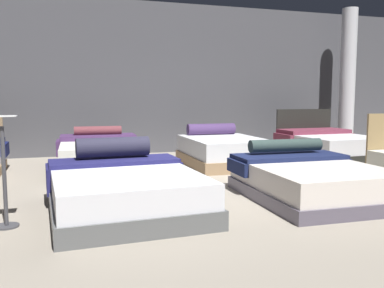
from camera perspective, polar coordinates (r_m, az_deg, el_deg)
name	(u,v)px	position (r m, az deg, el deg)	size (l,w,h in m)	color
ground_plane	(195,188)	(6.10, 0.41, -6.09)	(18.00, 18.00, 0.02)	gray
showroom_back_wall	(142,78)	(9.82, -6.83, 8.93)	(18.00, 0.06, 3.50)	#47474C
bed_1	(124,189)	(4.88, -9.26, -6.17)	(1.75, 2.12, 0.79)	#585A5B
bed_2	(311,180)	(5.65, 16.04, -4.79)	(1.67, 2.04, 0.71)	#554F5E
bed_5	(100,155)	(7.66, -12.46, -1.53)	(1.56, 2.05, 0.76)	black
bed_6	(224,151)	(8.10, 4.36, -0.95)	(1.46, 1.97, 0.76)	#917252
bed_7	(328,145)	(9.44, 18.10, -0.19)	(1.67, 2.04, 1.04)	black
price_sign	(5,184)	(4.59, -24.30, -5.06)	(0.28, 0.24, 1.13)	#3F3F44
support_pillar	(347,80)	(11.27, 20.54, 8.25)	(0.38, 0.38, 3.50)	silver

